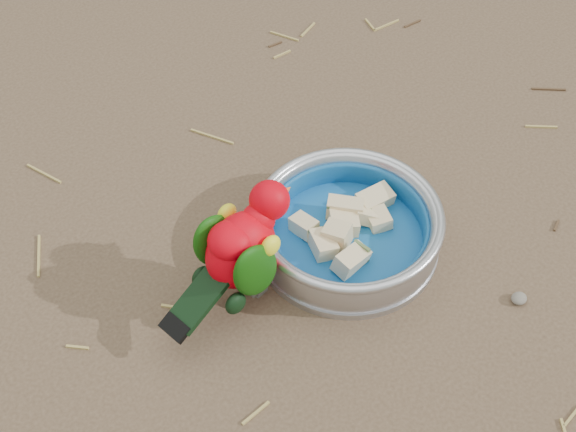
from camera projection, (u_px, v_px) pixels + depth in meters
ground at (364, 255)px, 1.02m from camera, size 60.00×60.00×0.00m
food_bowl at (347, 241)px, 1.02m from camera, size 0.23×0.23×0.02m
bowl_wall at (348, 225)px, 1.00m from camera, size 0.23×0.23×0.04m
fruit_wedges at (348, 229)px, 1.01m from camera, size 0.14×0.14×0.03m
lory_parrot at (243, 255)px, 0.92m from camera, size 0.20×0.12×0.15m
ground_debris at (329, 262)px, 1.01m from camera, size 0.90×0.80×0.01m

